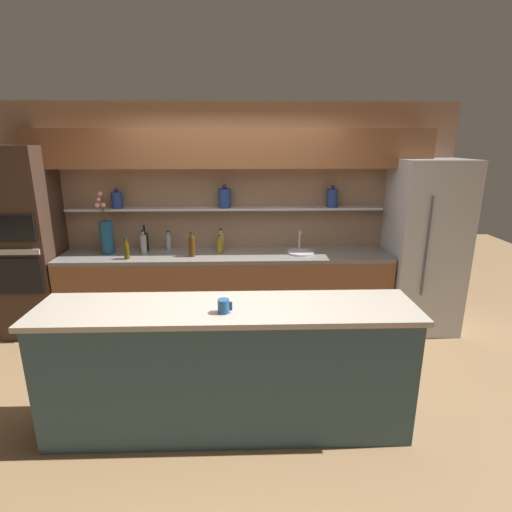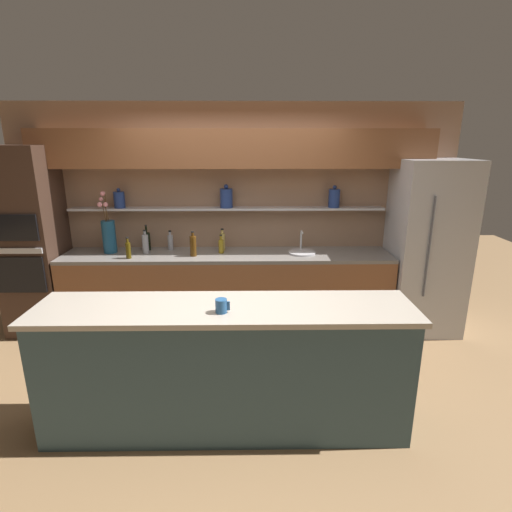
{
  "view_description": "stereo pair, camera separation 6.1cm",
  "coord_description": "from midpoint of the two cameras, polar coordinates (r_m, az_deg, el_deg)",
  "views": [
    {
      "loc": [
        0.13,
        -3.19,
        2.18
      ],
      "look_at": [
        0.24,
        0.36,
        1.14
      ],
      "focal_mm": 28.0,
      "sensor_mm": 36.0,
      "label": 1
    },
    {
      "loc": [
        0.19,
        -3.19,
        2.18
      ],
      "look_at": [
        0.24,
        0.36,
        1.14
      ],
      "focal_mm": 28.0,
      "sensor_mm": 36.0,
      "label": 2
    }
  ],
  "objects": [
    {
      "name": "flower_vase",
      "position": [
        4.89,
        -19.96,
        2.91
      ],
      "size": [
        0.15,
        0.15,
        0.71
      ],
      "color": "navy",
      "rests_on": "back_counter_unit"
    },
    {
      "name": "bottle_spirit_6",
      "position": [
        4.73,
        -4.45,
        2.11
      ],
      "size": [
        0.07,
        0.07,
        0.26
      ],
      "color": "tan",
      "rests_on": "back_counter_unit"
    },
    {
      "name": "back_counter_unit",
      "position": [
        4.76,
        -3.68,
        -4.98
      ],
      "size": [
        3.77,
        0.62,
        0.92
      ],
      "color": "brown",
      "rests_on": "ground_plane"
    },
    {
      "name": "back_wall_unit",
      "position": [
        4.77,
        -2.77,
        8.62
      ],
      "size": [
        5.2,
        0.44,
        2.6
      ],
      "color": "#937056",
      "rests_on": "ground_plane"
    },
    {
      "name": "island_counter",
      "position": [
        3.16,
        -3.74,
        -15.65
      ],
      "size": [
        2.78,
        0.61,
        1.02
      ],
      "color": "#334C56",
      "rests_on": "ground_plane"
    },
    {
      "name": "coffee_mug",
      "position": [
        2.81,
        -4.35,
        -7.12
      ],
      "size": [
        0.1,
        0.08,
        0.1
      ],
      "color": "#235184",
      "rests_on": "island_counter"
    },
    {
      "name": "refrigerator",
      "position": [
        4.99,
        23.49,
        1.09
      ],
      "size": [
        0.78,
        0.73,
        1.98
      ],
      "color": "#B7B7BC",
      "rests_on": "ground_plane"
    },
    {
      "name": "bottle_oil_4",
      "position": [
        4.62,
        -4.63,
        1.45
      ],
      "size": [
        0.06,
        0.06,
        0.22
      ],
      "color": "olive",
      "rests_on": "back_counter_unit"
    },
    {
      "name": "sink_fixture",
      "position": [
        4.65,
        6.95,
        0.68
      ],
      "size": [
        0.31,
        0.31,
        0.25
      ],
      "color": "#B7B7BC",
      "rests_on": "back_counter_unit"
    },
    {
      "name": "bottle_wine_1",
      "position": [
        4.9,
        -14.96,
        2.11
      ],
      "size": [
        0.08,
        0.08,
        0.3
      ],
      "color": "black",
      "rests_on": "back_counter_unit"
    },
    {
      "name": "bottle_spirit_5",
      "position": [
        4.75,
        -15.16,
        1.73
      ],
      "size": [
        0.07,
        0.07,
        0.28
      ],
      "color": "gray",
      "rests_on": "back_counter_unit"
    },
    {
      "name": "oven_tower",
      "position": [
        5.19,
        -29.05,
        1.74
      ],
      "size": [
        0.61,
        0.64,
        2.13
      ],
      "color": "#3D281E",
      "rests_on": "ground_plane"
    },
    {
      "name": "ground_plane",
      "position": [
        3.87,
        -3.21,
        -18.08
      ],
      "size": [
        12.0,
        12.0,
        0.0
      ],
      "primitive_type": "plane",
      "color": "olive"
    },
    {
      "name": "bottle_oil_0",
      "position": [
        4.6,
        -17.43,
        0.86
      ],
      "size": [
        0.06,
        0.06,
        0.24
      ],
      "color": "#47380A",
      "rests_on": "back_counter_unit"
    },
    {
      "name": "bottle_spirit_3",
      "position": [
        4.53,
        -8.6,
        1.47
      ],
      "size": [
        0.07,
        0.07,
        0.29
      ],
      "color": "#4C2D0C",
      "rests_on": "back_counter_unit"
    },
    {
      "name": "bottle_spirit_2",
      "position": [
        4.84,
        -11.77,
        1.99
      ],
      "size": [
        0.06,
        0.06,
        0.23
      ],
      "color": "gray",
      "rests_on": "back_counter_unit"
    }
  ]
}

